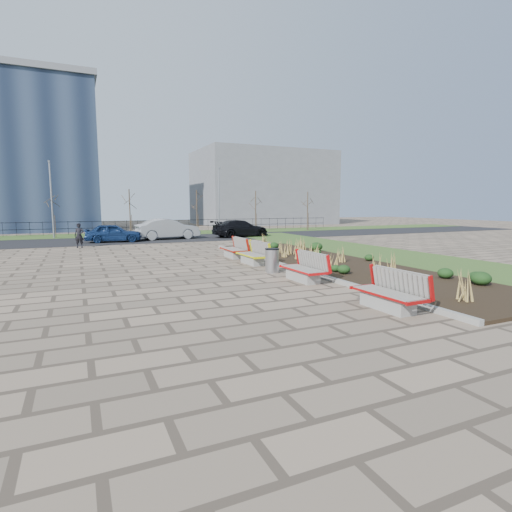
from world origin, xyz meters
name	(u,v)px	position (x,y,z in m)	size (l,w,h in m)	color
ground	(251,304)	(0.00, 0.00, 0.00)	(120.00, 120.00, 0.00)	#816D59
planting_bed	(334,264)	(6.25, 5.00, 0.05)	(4.50, 18.00, 0.10)	black
planting_curb	(288,267)	(3.92, 5.00, 0.07)	(0.16, 18.00, 0.15)	gray
grass_verge_near	(413,259)	(11.00, 5.00, 0.02)	(5.00, 38.00, 0.04)	#33511E
grass_verge_far	(129,234)	(0.00, 28.00, 0.02)	(80.00, 5.00, 0.04)	#33511E
road	(138,240)	(0.00, 22.00, 0.01)	(80.00, 7.00, 0.02)	black
bench_a	(387,291)	(3.00, -1.99, 0.50)	(0.90, 2.10, 1.00)	#AC0B0C
bench_b	(303,267)	(3.00, 2.28, 0.50)	(0.90, 2.10, 1.00)	red
bench_c	(252,253)	(3.00, 6.77, 0.50)	(0.90, 2.10, 1.00)	#EEEA0C
bench_d	(233,248)	(3.00, 9.22, 0.50)	(0.90, 2.10, 1.00)	#B61A0C
litter_bin	(272,261)	(2.83, 4.38, 0.48)	(0.56, 0.56, 0.95)	#B2B2B7
pedestrian	(79,235)	(-4.17, 17.63, 0.78)	(0.57, 0.37, 1.56)	black
car_blue	(113,233)	(-1.89, 20.64, 0.69)	(1.57, 3.91, 1.33)	navy
car_silver	(168,229)	(2.23, 21.57, 0.82)	(1.69, 4.85, 1.60)	gray
car_black	(240,228)	(8.27, 21.28, 0.72)	(1.97, 4.85, 1.41)	black
tree_b	(53,213)	(-6.00, 26.50, 2.04)	(1.40, 1.40, 4.00)	#4C3D2D
tree_c	(130,212)	(0.00, 26.50, 2.04)	(1.40, 1.40, 4.00)	#4C3D2D
tree_d	(197,212)	(6.00, 26.50, 2.04)	(1.40, 1.40, 4.00)	#4C3D2D
tree_e	(256,211)	(12.00, 26.50, 2.04)	(1.40, 1.40, 4.00)	#4C3D2D
tree_f	(308,211)	(18.00, 26.50, 2.04)	(1.40, 1.40, 4.00)	#4C3D2D
lamp_west	(52,200)	(-6.00, 26.00, 3.04)	(0.24, 0.60, 6.00)	gray
lamp_east	(219,201)	(8.00, 26.00, 3.04)	(0.24, 0.60, 6.00)	gray
railing_fence	(127,227)	(0.00, 29.50, 0.64)	(44.00, 0.10, 1.20)	black
building_grey	(262,188)	(20.00, 42.00, 5.00)	(18.00, 12.00, 10.00)	slate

